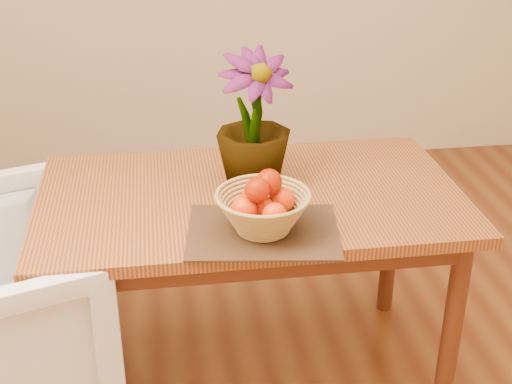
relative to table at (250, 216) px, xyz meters
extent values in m
cube|color=brown|center=(0.00, 0.00, 0.07)|extent=(1.40, 0.80, 0.04)
cube|color=#441E10|center=(0.00, 0.00, 0.01)|extent=(1.28, 0.68, 0.08)
cylinder|color=#441E10|center=(-0.62, -0.32, -0.31)|extent=(0.06, 0.06, 0.71)
cylinder|color=#441E10|center=(0.62, -0.32, -0.31)|extent=(0.06, 0.06, 0.71)
cylinder|color=#441E10|center=(-0.62, 0.32, -0.31)|extent=(0.06, 0.06, 0.71)
cylinder|color=#441E10|center=(0.62, 0.32, -0.31)|extent=(0.06, 0.06, 0.71)
cube|color=#3C2316|center=(0.00, -0.27, 0.09)|extent=(0.49, 0.39, 0.01)
cylinder|color=#B18A49|center=(0.00, -0.27, 0.10)|extent=(0.14, 0.14, 0.01)
sphere|color=red|center=(0.00, -0.27, 0.17)|extent=(0.06, 0.06, 0.06)
sphere|color=red|center=(0.06, -0.24, 0.18)|extent=(0.08, 0.08, 0.08)
sphere|color=red|center=(-0.02, -0.21, 0.18)|extent=(0.07, 0.07, 0.07)
sphere|color=red|center=(-0.06, -0.29, 0.18)|extent=(0.08, 0.08, 0.08)
sphere|color=red|center=(0.02, -0.33, 0.18)|extent=(0.07, 0.07, 0.07)
sphere|color=red|center=(0.02, -0.24, 0.24)|extent=(0.08, 0.08, 0.08)
sphere|color=red|center=(-0.02, -0.29, 0.24)|extent=(0.07, 0.07, 0.07)
sphere|color=red|center=(0.02, -0.24, 0.24)|extent=(0.08, 0.08, 0.08)
sphere|color=red|center=(-0.02, -0.29, 0.24)|extent=(0.07, 0.07, 0.07)
imported|color=#1A4C15|center=(0.02, 0.08, 0.31)|extent=(0.30, 0.30, 0.45)
camera|label=1|loc=(-0.28, -2.09, 1.14)|focal=50.00mm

